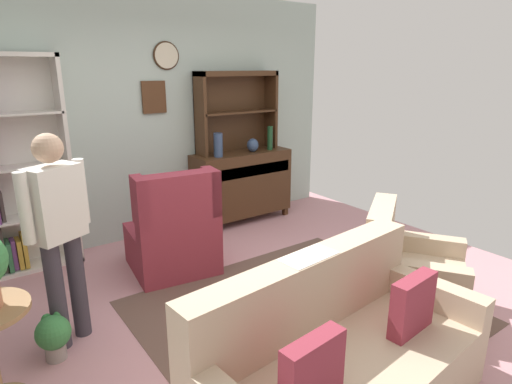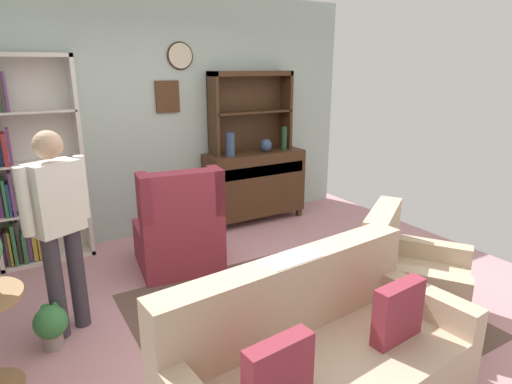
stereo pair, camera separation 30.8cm
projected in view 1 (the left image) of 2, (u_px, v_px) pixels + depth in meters
name	position (u px, v px, depth m)	size (l,w,h in m)	color
ground_plane	(260.00, 306.00, 3.71)	(5.40, 4.60, 0.02)	#C68C93
wall_back	(152.00, 118.00, 4.97)	(5.00, 0.09, 2.80)	#ADC1B7
area_rug	(301.00, 312.00, 3.58)	(2.49, 2.20, 0.01)	brown
bookshelf	(8.00, 172.00, 4.07)	(0.90, 0.30, 2.10)	silver
sideboard	(242.00, 183.00, 5.60)	(1.30, 0.45, 0.92)	#422816
sideboard_hutch	(236.00, 101.00, 5.39)	(1.10, 0.26, 1.00)	#422816
vase_tall	(218.00, 145.00, 5.17)	(0.11, 0.11, 0.29)	#33476B
vase_round	(253.00, 145.00, 5.49)	(0.15, 0.15, 0.17)	#33476B
bottle_wine	(270.00, 138.00, 5.59)	(0.07, 0.07, 0.31)	#194223
couch_floral	(340.00, 363.00, 2.50)	(1.87, 1.02, 0.90)	#C6AD8E
armchair_floral	(408.00, 276.00, 3.60)	(1.06, 1.06, 0.88)	#C6AD8E
wingback_chair	(174.00, 235.00, 4.21)	(0.88, 0.89, 1.05)	maroon
potted_plant_small	(53.00, 334.00, 2.98)	(0.24, 0.24, 0.33)	gray
person_reading	(59.00, 227.00, 2.98)	(0.50, 0.33, 1.56)	#38333D
coffee_table	(291.00, 294.00, 3.18)	(0.80, 0.50, 0.42)	#422816
book_stack	(297.00, 286.00, 3.11)	(0.17, 0.14, 0.06)	#CC7233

